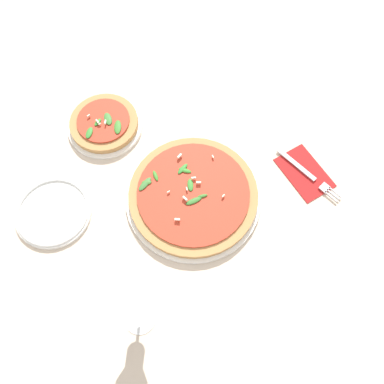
# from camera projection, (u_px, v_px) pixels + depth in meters

# --- Properties ---
(ground_plane) EXTENTS (6.00, 6.00, 0.00)m
(ground_plane) POSITION_uv_depth(u_px,v_px,m) (196.00, 196.00, 0.98)
(ground_plane) COLOR beige
(pizza_arugula_main) EXTENTS (0.35, 0.35, 0.05)m
(pizza_arugula_main) POSITION_uv_depth(u_px,v_px,m) (192.00, 194.00, 0.96)
(pizza_arugula_main) COLOR white
(pizza_arugula_main) RESTS_ON ground_plane
(pizza_personal_side) EXTENTS (0.21, 0.21, 0.05)m
(pizza_personal_side) POSITION_uv_depth(u_px,v_px,m) (105.00, 124.00, 1.05)
(pizza_personal_side) COLOR white
(pizza_personal_side) RESTS_ON ground_plane
(wine_glass) EXTENTS (0.07, 0.07, 0.16)m
(wine_glass) POSITION_uv_depth(u_px,v_px,m) (133.00, 313.00, 0.75)
(wine_glass) COLOR white
(wine_glass) RESTS_ON ground_plane
(napkin) EXTENTS (0.17, 0.13, 0.01)m
(napkin) POSITION_uv_depth(u_px,v_px,m) (305.00, 172.00, 1.00)
(napkin) COLOR #B21E1E
(napkin) RESTS_ON ground_plane
(fork) EXTENTS (0.21, 0.02, 0.00)m
(fork) POSITION_uv_depth(u_px,v_px,m) (307.00, 173.00, 0.99)
(fork) COLOR silver
(fork) RESTS_ON ground_plane
(side_plate_white) EXTENTS (0.19, 0.19, 0.02)m
(side_plate_white) POSITION_uv_depth(u_px,v_px,m) (53.00, 212.00, 0.95)
(side_plate_white) COLOR white
(side_plate_white) RESTS_ON ground_plane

